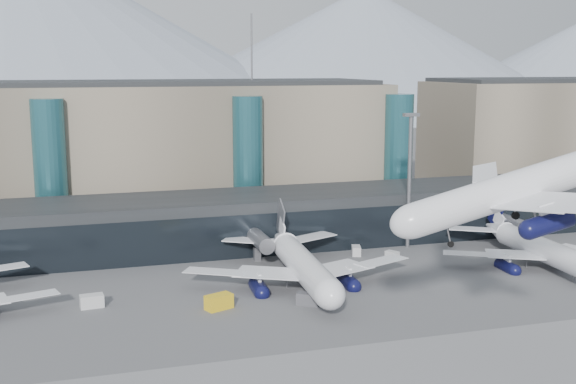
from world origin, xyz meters
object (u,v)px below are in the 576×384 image
object	(u,v)px
veh_a	(92,301)
veh_d	(356,251)
hero_jet	(538,175)
jet_parked_mid	(299,253)
jet_parked_right	(532,239)
veh_c	(308,299)
lightmast_mid	(409,173)
veh_g	(392,255)
veh_h	(219,302)

from	to	relation	value
veh_a	veh_d	xyz separation A→B (m)	(47.44, 15.93, -0.10)
veh_a	veh_d	bearing A→B (deg)	13.22
hero_jet	jet_parked_mid	xyz separation A→B (m)	(-14.98, 39.45, -17.78)
jet_parked_right	veh_c	size ratio (longest dim) A/B	10.93
veh_c	hero_jet	bearing A→B (deg)	-26.77
lightmast_mid	jet_parked_mid	world-z (taller)	lightmast_mid
veh_c	veh_d	xyz separation A→B (m)	(17.26, 23.96, -0.08)
jet_parked_mid	veh_g	distance (m)	22.46
lightmast_mid	veh_h	distance (m)	50.20
veh_c	veh_g	size ratio (longest dim) A/B	1.38
hero_jet	jet_parked_mid	distance (m)	45.79
veh_d	veh_h	distance (m)	37.20
lightmast_mid	veh_c	bearing A→B (deg)	-137.36
jet_parked_mid	veh_a	distance (m)	32.70
veh_g	veh_a	bearing A→B (deg)	-107.74
hero_jet	veh_c	bearing A→B (deg)	126.91
veh_h	jet_parked_mid	bearing A→B (deg)	9.37
veh_c	veh_h	xyz separation A→B (m)	(-12.79, 2.02, 0.16)
jet_parked_mid	veh_h	bearing A→B (deg)	125.31
jet_parked_right	jet_parked_mid	bearing A→B (deg)	91.61
jet_parked_mid	veh_d	distance (m)	20.18
jet_parked_mid	veh_d	xyz separation A→B (m)	(15.12, 12.78, -3.92)
veh_d	veh_g	xyz separation A→B (m)	(5.26, -4.25, -0.14)
veh_c	veh_g	distance (m)	29.93
hero_jet	veh_d	distance (m)	56.56
veh_a	veh_g	size ratio (longest dim) A/B	1.41
lightmast_mid	jet_parked_mid	bearing A→B (deg)	-150.04
hero_jet	jet_parked_right	distance (m)	50.85
veh_d	veh_h	bearing A→B (deg)	143.59
veh_a	veh_c	bearing A→B (deg)	-20.25
veh_a	veh_g	distance (m)	53.98
hero_jet	veh_d	bearing A→B (deg)	95.56
jet_parked_mid	veh_a	bearing A→B (deg)	99.35
jet_parked_right	veh_c	xyz separation A→B (m)	(-44.89, -10.26, -3.43)
veh_a	jet_parked_right	bearing A→B (deg)	-3.65
veh_a	veh_c	xyz separation A→B (m)	(30.18, -8.03, -0.03)
lightmast_mid	veh_h	bearing A→B (deg)	-149.47
veh_d	veh_g	distance (m)	6.76
veh_h	hero_jet	bearing A→B (deg)	-67.52
hero_jet	veh_c	world-z (taller)	hero_jet
veh_a	veh_d	world-z (taller)	veh_a
lightmast_mid	veh_d	size ratio (longest dim) A/B	8.86
jet_parked_mid	veh_c	distance (m)	12.02
hero_jet	veh_d	world-z (taller)	hero_jet
lightmast_mid	veh_g	size ratio (longest dim) A/B	10.89
hero_jet	jet_parked_right	world-z (taller)	hero_jet
veh_d	veh_h	size ratio (longest dim) A/B	0.75
veh_g	veh_h	xyz separation A→B (m)	(-35.30, -17.69, 0.38)
lightmast_mid	veh_c	world-z (taller)	lightmast_mid
hero_jet	jet_parked_mid	world-z (taller)	hero_jet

